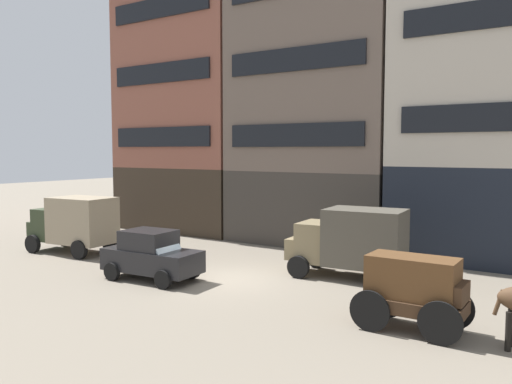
% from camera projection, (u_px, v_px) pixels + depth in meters
% --- Properties ---
extents(ground_plane, '(120.00, 120.00, 0.00)m').
position_uv_depth(ground_plane, '(225.00, 279.00, 19.17)').
color(ground_plane, slate).
extents(building_far_left, '(8.82, 5.83, 14.95)m').
position_uv_depth(building_far_left, '(192.00, 105.00, 31.36)').
color(building_far_left, '#33281E').
rests_on(building_far_left, ground_plane).
extents(building_center_left, '(8.99, 5.83, 18.41)m').
position_uv_depth(building_center_left, '(320.00, 63.00, 26.53)').
color(building_center_left, '#38332D').
rests_on(building_center_left, ground_plane).
extents(cargo_wagon, '(2.91, 1.51, 1.98)m').
position_uv_depth(cargo_wagon, '(414.00, 288.00, 13.64)').
color(cargo_wagon, '#3D2819').
rests_on(cargo_wagon, ground_plane).
extents(delivery_truck_near, '(4.49, 2.47, 2.62)m').
position_uv_depth(delivery_truck_near, '(74.00, 222.00, 24.08)').
color(delivery_truck_near, '#2D3823').
rests_on(delivery_truck_near, ground_plane).
extents(delivery_truck_far, '(4.48, 2.44, 2.62)m').
position_uv_depth(delivery_truck_far, '(350.00, 240.00, 19.30)').
color(delivery_truck_far, '#7A6B4C').
rests_on(delivery_truck_far, ground_plane).
extents(sedan_dark, '(3.80, 2.07, 1.83)m').
position_uv_depth(sedan_dark, '(151.00, 255.00, 19.09)').
color(sedan_dark, black).
rests_on(sedan_dark, ground_plane).
extents(pedestrian_officer, '(0.43, 0.43, 1.79)m').
position_uv_depth(pedestrian_officer, '(115.00, 216.00, 29.72)').
color(pedestrian_officer, black).
rests_on(pedestrian_officer, ground_plane).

